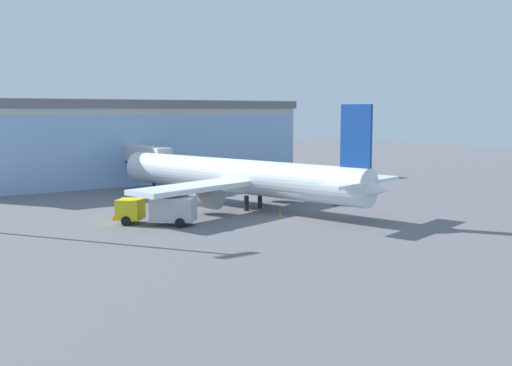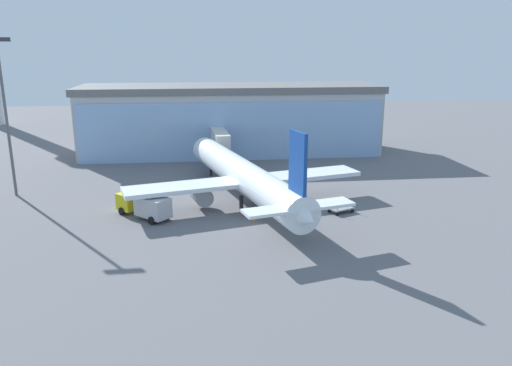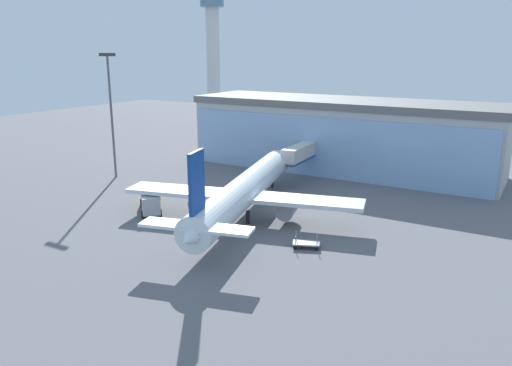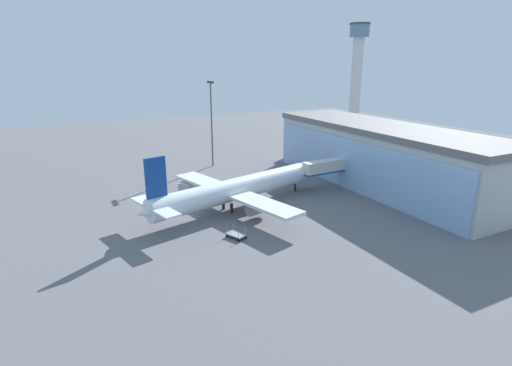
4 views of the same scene
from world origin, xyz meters
TOP-DOWN VIEW (x-y plane):
  - ground at (0.00, 0.00)m, footprint 240.00×240.00m
  - terminal_building at (-0.00, 39.58)m, footprint 53.27×15.52m
  - jet_bridge at (-2.71, 28.87)m, footprint 2.87×11.59m
  - apron_light_mast at (-30.02, 15.26)m, footprint 3.20×0.40m
  - airplane at (-0.85, 8.21)m, footprint 29.49×36.80m
  - catering_truck at (-12.53, 4.17)m, footprint 6.68×6.75m
  - baggage_cart at (10.00, 3.09)m, footprint 3.20×2.57m
  - safety_cone_nose at (-0.41, 1.38)m, footprint 0.36×0.36m
  - safety_cone_wingtip at (-15.13, 8.90)m, footprint 0.36×0.36m

SIDE VIEW (x-z plane):
  - ground at x=0.00m, z-range 0.00..0.00m
  - safety_cone_nose at x=-0.41m, z-range 0.00..0.55m
  - safety_cone_wingtip at x=-15.13m, z-range 0.00..0.55m
  - baggage_cart at x=10.00m, z-range -0.25..1.25m
  - catering_truck at x=-12.53m, z-range 0.14..2.79m
  - airplane at x=-0.85m, z-range -2.19..9.01m
  - jet_bridge at x=-2.71m, z-range 1.52..7.34m
  - terminal_building at x=0.00m, z-range 0.00..12.13m
  - apron_light_mast at x=-30.02m, z-range 1.77..21.58m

